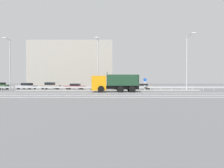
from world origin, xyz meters
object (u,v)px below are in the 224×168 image
street_lamp_1 (98,62)px  parked_car_0 (0,86)px  median_road_sign (145,84)px  parked_car_2 (51,86)px  street_lamp_2 (188,60)px  street_lamp_0 (10,63)px  parked_car_5 (121,86)px  parked_car_4 (99,86)px  parked_car_6 (143,86)px  dump_truck (109,84)px  parked_car_1 (27,86)px  parked_car_3 (75,86)px

street_lamp_1 → parked_car_0: 23.32m
median_road_sign → parked_car_2: median_road_sign is taller
street_lamp_2 → parked_car_0: size_ratio=2.42×
parked_car_0 → street_lamp_0: bearing=-126.2°
parked_car_0 → parked_car_2: bearing=-85.6°
parked_car_0 → parked_car_5: (26.76, 0.07, 0.04)m
parked_car_4 → street_lamp_0: bearing=-75.0°
street_lamp_0 → parked_car_6: size_ratio=2.31×
parked_car_4 → parked_car_6: (9.62, -0.19, -0.08)m
dump_truck → parked_car_0: (-24.43, 8.59, -0.53)m
parked_car_2 → parked_car_5: 15.40m
median_road_sign → parked_car_2: (-19.80, 4.90, -0.48)m
street_lamp_2 → parked_car_6: 10.21m
parked_car_0 → parked_car_1: (6.07, 0.06, -0.05)m
dump_truck → parked_car_3: (-7.72, 8.74, -0.63)m
median_road_sign → parked_car_6: (0.53, 4.90, -0.61)m
parked_car_5 → parked_car_6: 4.94m
parked_car_0 → parked_car_3: bearing=-85.1°
street_lamp_0 → street_lamp_1: bearing=-0.0°
street_lamp_2 → parked_car_4: 18.35m
parked_car_5 → parked_car_3: bearing=-88.8°
median_road_sign → parked_car_0: median_road_sign is taller
parked_car_4 → parked_car_5: parked_car_5 is taller
dump_truck → parked_car_1: size_ratio=1.85×
parked_car_3 → parked_car_4: bearing=-88.2°
street_lamp_0 → parked_car_3: size_ratio=2.06×
parked_car_5 → dump_truck: bearing=-13.4°
parked_car_1 → parked_car_0: bearing=95.2°
street_lamp_1 → parked_car_4: (-0.24, 5.12, -4.59)m
street_lamp_2 → parked_car_4: (-16.84, 5.37, -4.93)m
parked_car_0 → parked_car_4: parked_car_0 is taller
parked_car_5 → parked_car_6: size_ratio=0.97×
dump_truck → street_lamp_2: (14.50, 3.39, 4.37)m
street_lamp_0 → parked_car_6: street_lamp_0 is taller
parked_car_4 → street_lamp_2: bearing=69.9°
parked_car_0 → parked_car_6: size_ratio=1.00×
parked_car_2 → parked_car_0: bearing=-92.9°
parked_car_3 → parked_car_4: size_ratio=1.12×
parked_car_3 → parked_car_5: size_ratio=1.16×
parked_car_4 → street_lamp_1: bearing=0.3°
parked_car_6 → parked_car_5: bearing=86.0°
parked_car_1 → parked_car_6: 25.64m
dump_truck → median_road_sign: 7.68m
parked_car_0 → median_road_sign: bearing=-94.5°
median_road_sign → parked_car_6: median_road_sign is taller
street_lamp_2 → parked_car_0: bearing=172.4°
parked_car_5 → parked_car_2: bearing=-88.0°
median_road_sign → parked_car_3: 15.33m
parked_car_2 → parked_car_4: bearing=88.1°
parked_car_1 → parked_car_3: bearing=-85.0°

